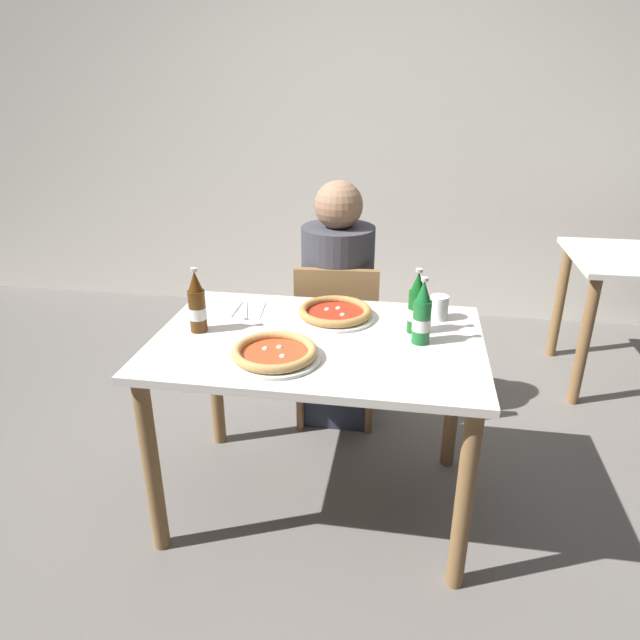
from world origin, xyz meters
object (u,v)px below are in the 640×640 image
at_px(chair_behind_table, 336,335).
at_px(pizza_marinara_far, 275,353).
at_px(paper_cup, 439,307).
at_px(beer_bottle_center, 417,306).
at_px(beer_bottle_right, 422,316).
at_px(diner_seated, 337,311).
at_px(dining_table_main, 318,365).
at_px(beer_bottle_left, 197,305).
at_px(pizza_margherita_near, 335,313).
at_px(napkin_with_cutlery, 241,310).

xyz_separation_m(chair_behind_table, pizza_marinara_far, (-0.11, -0.80, 0.29)).
relative_size(pizza_marinara_far, paper_cup, 3.33).
bearing_deg(pizza_marinara_far, paper_cup, 38.45).
height_order(beer_bottle_center, beer_bottle_right, same).
relative_size(diner_seated, pizza_marinara_far, 3.82).
height_order(dining_table_main, paper_cup, paper_cup).
xyz_separation_m(beer_bottle_center, paper_cup, (0.09, 0.14, -0.06)).
height_order(diner_seated, beer_bottle_right, diner_seated).
bearing_deg(beer_bottle_center, pizza_marinara_far, -147.05).
bearing_deg(beer_bottle_left, pizza_margherita_near, 22.92).
relative_size(pizza_marinara_far, beer_bottle_right, 1.28).
bearing_deg(beer_bottle_right, napkin_with_cutlery, 165.80).
bearing_deg(diner_seated, pizza_marinara_far, -96.78).
distance_m(pizza_marinara_far, paper_cup, 0.71).
distance_m(pizza_marinara_far, beer_bottle_right, 0.54).
bearing_deg(chair_behind_table, napkin_with_cutlery, 46.09).
distance_m(beer_bottle_center, napkin_with_cutlery, 0.72).
distance_m(beer_bottle_left, beer_bottle_right, 0.82).
xyz_separation_m(beer_bottle_right, paper_cup, (0.07, 0.23, -0.06)).
bearing_deg(chair_behind_table, dining_table_main, 87.45).
relative_size(chair_behind_table, paper_cup, 8.95).
bearing_deg(pizza_margherita_near, beer_bottle_center, -14.65).
height_order(pizza_marinara_far, napkin_with_cutlery, pizza_marinara_far).
bearing_deg(beer_bottle_right, diner_seated, 121.22).
distance_m(beer_bottle_left, beer_bottle_center, 0.81).
xyz_separation_m(pizza_margherita_near, beer_bottle_center, (0.31, -0.08, 0.08)).
relative_size(dining_table_main, pizza_marinara_far, 3.79).
distance_m(diner_seated, paper_cup, 0.65).
distance_m(pizza_marinara_far, beer_bottle_left, 0.39).
bearing_deg(pizza_marinara_far, beer_bottle_right, 23.42).
height_order(chair_behind_table, diner_seated, diner_seated).
bearing_deg(napkin_with_cutlery, chair_behind_table, 49.73).
xyz_separation_m(dining_table_main, beer_bottle_left, (-0.45, -0.01, 0.22)).
height_order(pizza_margherita_near, paper_cup, paper_cup).
bearing_deg(chair_behind_table, diner_seated, -88.56).
bearing_deg(chair_behind_table, pizza_marinara_far, 78.85).
bearing_deg(pizza_margherita_near, pizza_marinara_far, -111.65).
height_order(pizza_marinara_far, beer_bottle_center, beer_bottle_center).
relative_size(chair_behind_table, diner_seated, 0.70).
relative_size(beer_bottle_center, napkin_with_cutlery, 1.24).
height_order(pizza_marinara_far, beer_bottle_left, beer_bottle_left).
xyz_separation_m(pizza_marinara_far, paper_cup, (0.56, 0.44, 0.03)).
height_order(napkin_with_cutlery, paper_cup, paper_cup).
bearing_deg(pizza_marinara_far, beer_bottle_center, 32.95).
relative_size(chair_behind_table, pizza_margherita_near, 2.70).
xyz_separation_m(pizza_marinara_far, beer_bottle_center, (0.47, 0.30, 0.08)).
xyz_separation_m(diner_seated, beer_bottle_center, (0.37, -0.54, 0.27)).
bearing_deg(dining_table_main, beer_bottle_left, -178.90).
bearing_deg(napkin_with_cutlery, beer_bottle_left, -114.53).
relative_size(pizza_margherita_near, beer_bottle_left, 1.27).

